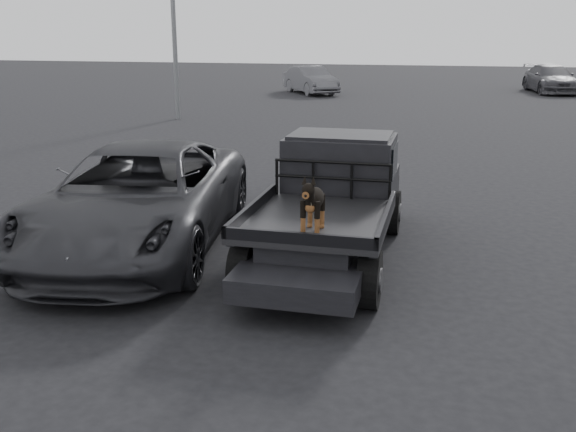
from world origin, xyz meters
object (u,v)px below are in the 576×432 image
(parked_suv, at_px, (139,198))
(distant_car_a, at_px, (311,80))
(flatbed_ute, at_px, (329,230))
(dog, at_px, (313,204))
(distant_car_b, at_px, (551,79))

(parked_suv, bearing_deg, distant_car_a, 87.55)
(flatbed_ute, height_order, dog, dog)
(flatbed_ute, xyz_separation_m, distant_car_b, (7.21, 30.01, 0.30))
(distant_car_a, bearing_deg, dog, -113.11)
(flatbed_ute, distance_m, distant_car_a, 26.85)
(parked_suv, distance_m, distant_car_b, 31.91)
(dog, xyz_separation_m, distant_car_a, (-5.88, 27.78, -0.55))
(distant_car_a, bearing_deg, parked_suv, -119.12)
(dog, height_order, distant_car_b, dog)
(parked_suv, bearing_deg, distant_car_b, 62.82)
(flatbed_ute, xyz_separation_m, dog, (0.07, -1.57, 0.83))
(distant_car_b, bearing_deg, dog, -111.62)
(flatbed_ute, bearing_deg, parked_suv, -176.39)
(dog, bearing_deg, parked_suv, 156.31)
(dog, relative_size, distant_car_b, 0.14)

